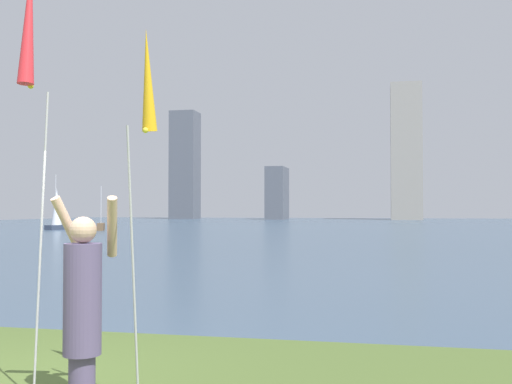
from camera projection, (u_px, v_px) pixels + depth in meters
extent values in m
cube|color=#384C60|center=(348.00, 227.00, 66.46)|extent=(120.00, 116.86, 0.12)
cube|color=#232D14|center=(117.00, 334.00, 9.35)|extent=(120.00, 0.70, 0.02)
cylinder|color=#594C72|center=(82.00, 378.00, 5.98)|extent=(0.26, 0.26, 0.46)
cylinder|color=#594C72|center=(83.00, 299.00, 6.00)|extent=(0.37, 0.37, 1.10)
sphere|color=#D1A889|center=(83.00, 230.00, 6.02)|extent=(0.27, 0.27, 0.27)
cylinder|color=#D1A889|center=(69.00, 227.00, 6.22)|extent=(0.27, 0.42, 0.63)
cylinder|color=#D1A889|center=(112.00, 227.00, 6.12)|extent=(0.27, 0.42, 0.63)
cylinder|color=#B2B2B7|center=(41.00, 242.00, 6.19)|extent=(0.02, 0.23, 3.11)
cone|color=red|center=(29.00, 18.00, 6.00)|extent=(0.16, 0.25, 1.34)
sphere|color=yellow|center=(31.00, 86.00, 6.03)|extent=(0.06, 0.06, 0.06)
cylinder|color=#B2B2B7|center=(133.00, 264.00, 5.97)|extent=(0.02, 0.32, 2.70)
cone|color=yellow|center=(148.00, 80.00, 6.38)|extent=(0.16, 0.28, 1.08)
sphere|color=yellow|center=(145.00, 130.00, 6.30)|extent=(0.06, 0.06, 0.06)
cube|color=#333D51|center=(55.00, 227.00, 54.90)|extent=(1.28, 1.99, 0.43)
cylinder|color=silver|center=(56.00, 200.00, 54.97)|extent=(0.06, 0.06, 4.59)
cone|color=white|center=(57.00, 207.00, 55.08)|extent=(1.11, 1.11, 3.29)
cube|color=brown|center=(101.00, 227.00, 53.31)|extent=(1.29, 2.11, 0.64)
cylinder|color=silver|center=(101.00, 204.00, 53.37)|extent=(0.06, 0.06, 3.26)
cube|color=#565B66|center=(185.00, 165.00, 116.41)|extent=(4.86, 4.87, 20.47)
cube|color=#565B66|center=(277.00, 193.00, 109.07)|extent=(3.24, 7.11, 9.34)
cube|color=gray|center=(406.00, 152.00, 106.02)|extent=(5.23, 7.34, 23.48)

